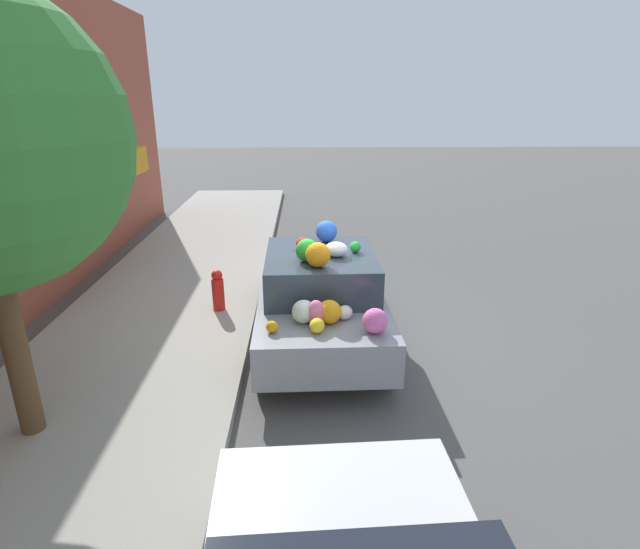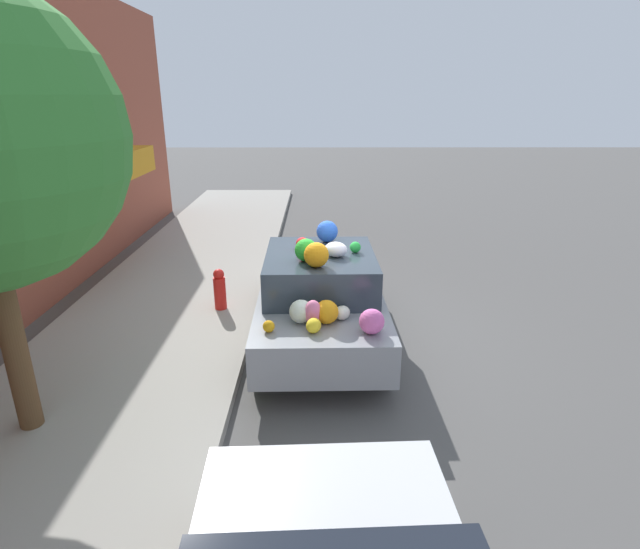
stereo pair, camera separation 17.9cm
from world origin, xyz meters
The scene contains 4 objects.
ground_plane centered at (0.00, 0.00, 0.00)m, with size 60.00×60.00×0.00m, color #565451.
sidewalk_curb centered at (0.00, 2.70, 0.07)m, with size 24.00×3.20×0.15m.
fire_hydrant centered at (0.82, 1.72, 0.49)m, with size 0.20×0.20×0.70m.
art_car centered at (-0.06, 0.04, 0.76)m, with size 3.99×1.85×1.75m.
Camera 2 is at (-6.92, 0.07, 3.54)m, focal length 28.00 mm.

